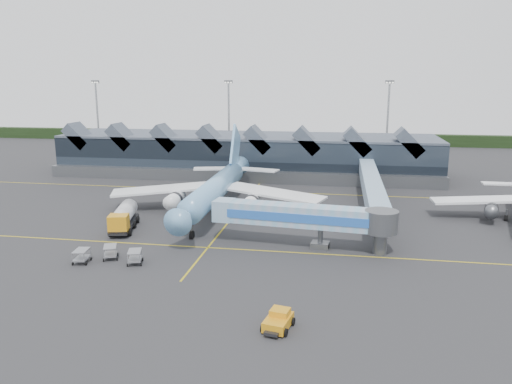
% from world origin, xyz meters
% --- Properties ---
extents(ground, '(260.00, 260.00, 0.00)m').
position_xyz_m(ground, '(0.00, 0.00, 0.00)').
color(ground, '#27282A').
rests_on(ground, ground).
extents(taxi_stripes, '(120.00, 60.00, 0.01)m').
position_xyz_m(taxi_stripes, '(0.00, 10.00, 0.01)').
color(taxi_stripes, gold).
rests_on(taxi_stripes, ground).
extents(tree_line_far, '(260.00, 4.00, 4.00)m').
position_xyz_m(tree_line_far, '(0.00, 110.00, 2.00)').
color(tree_line_far, black).
rests_on(tree_line_far, ground).
extents(terminal, '(90.00, 22.25, 12.52)m').
position_xyz_m(terminal, '(-5.07, 47.35, 4.88)').
color(terminal, black).
rests_on(terminal, ground).
extents(light_masts, '(132.40, 42.56, 22.45)m').
position_xyz_m(light_masts, '(21.00, 62.80, 12.49)').
color(light_masts, '#989CA1').
rests_on(light_masts, ground).
extents(main_airliner, '(38.44, 44.09, 14.19)m').
position_xyz_m(main_airliner, '(-3.57, 11.92, 4.17)').
color(main_airliner, '#6A9ED7').
rests_on(main_airliner, ground).
extents(jet_bridge, '(25.23, 6.31, 6.02)m').
position_xyz_m(jet_bridge, '(14.15, -5.64, 4.23)').
color(jet_bridge, '#7CAFD0').
rests_on(jet_bridge, ground).
extents(fuel_truck, '(5.07, 11.19, 3.73)m').
position_xyz_m(fuel_truck, '(-14.99, -1.48, 2.09)').
color(fuel_truck, black).
rests_on(fuel_truck, ground).
extents(pushback_tug, '(3.00, 4.12, 1.69)m').
position_xyz_m(pushback_tug, '(12.38, -29.03, 0.76)').
color(pushback_tug, orange).
rests_on(pushback_tug, ground).
extents(baggage_carts, '(8.74, 4.75, 1.71)m').
position_xyz_m(baggage_carts, '(-10.86, -15.37, 0.96)').
color(baggage_carts, '#93959B').
rests_on(baggage_carts, ground).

